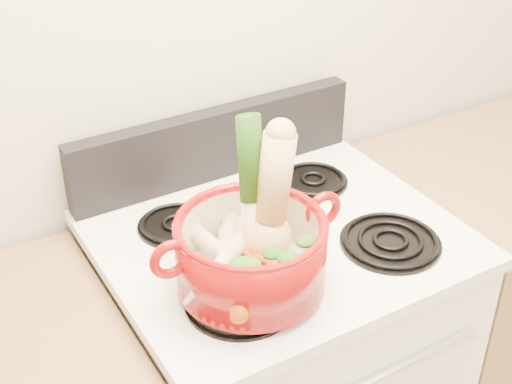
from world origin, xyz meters
TOP-DOWN VIEW (x-y plane):
  - wall_back at (0.00, 1.75)m, footprint 3.50×0.02m
  - cooktop at (0.00, 1.40)m, footprint 0.78×0.67m
  - control_backsplash at (0.00, 1.70)m, footprint 0.76×0.05m
  - burner_front_left at (-0.19, 1.24)m, footprint 0.22×0.22m
  - burner_front_right at (0.19, 1.24)m, footprint 0.22×0.22m
  - burner_back_left at (-0.19, 1.54)m, footprint 0.17×0.17m
  - burner_back_right at (0.19, 1.54)m, footprint 0.17×0.17m
  - dutch_oven at (-0.15, 1.26)m, footprint 0.30×0.30m
  - pot_handle_left at (-0.32, 1.27)m, footprint 0.08×0.02m
  - pot_handle_right at (0.01, 1.26)m, footprint 0.08×0.02m
  - squash at (-0.10, 1.29)m, footprint 0.15×0.12m
  - leek at (-0.12, 1.31)m, footprint 0.06×0.10m
  - ginger at (-0.11, 1.37)m, footprint 0.11×0.09m
  - parsnip_0 at (-0.18, 1.30)m, footprint 0.16×0.23m
  - parsnip_1 at (-0.21, 1.27)m, footprint 0.15×0.20m
  - parsnip_2 at (-0.19, 1.31)m, footprint 0.10×0.21m
  - parsnip_3 at (-0.23, 1.26)m, footprint 0.20×0.13m
  - carrot_0 at (-0.17, 1.20)m, footprint 0.07×0.17m
  - carrot_1 at (-0.22, 1.21)m, footprint 0.10×0.16m
  - carrot_2 at (-0.13, 1.24)m, footprint 0.11×0.16m
  - carrot_3 at (-0.17, 1.19)m, footprint 0.12×0.11m
  - carrot_4 at (-0.16, 1.23)m, footprint 0.04×0.15m

SIDE VIEW (x-z plane):
  - cooktop at x=0.00m, z-range 0.92..0.95m
  - burner_front_left at x=-0.19m, z-range 0.95..0.97m
  - burner_front_right at x=0.19m, z-range 0.95..0.97m
  - burner_back_left at x=-0.19m, z-range 0.95..0.97m
  - burner_back_right at x=0.19m, z-range 0.95..0.97m
  - carrot_0 at x=-0.17m, z-range 0.99..1.04m
  - carrot_1 at x=-0.22m, z-range 1.00..1.05m
  - parsnip_0 at x=-0.18m, z-range 0.99..1.05m
  - ginger at x=-0.11m, z-range 1.00..1.05m
  - parsnip_1 at x=-0.21m, z-range 1.00..1.06m
  - carrot_3 at x=-0.17m, z-range 1.01..1.05m
  - carrot_2 at x=-0.13m, z-range 1.01..1.05m
  - parsnip_2 at x=-0.19m, z-range 1.01..1.07m
  - carrot_4 at x=-0.16m, z-range 1.02..1.06m
  - parsnip_3 at x=-0.23m, z-range 1.01..1.07m
  - control_backsplash at x=0.00m, z-range 0.95..1.13m
  - dutch_oven at x=-0.15m, z-range 0.97..1.11m
  - pot_handle_left at x=-0.32m, z-range 1.05..1.13m
  - pot_handle_right at x=0.01m, z-range 1.05..1.13m
  - squash at x=-0.10m, z-range 0.99..1.28m
  - leek at x=-0.12m, z-range 1.00..1.32m
  - wall_back at x=0.00m, z-range 0.00..2.60m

